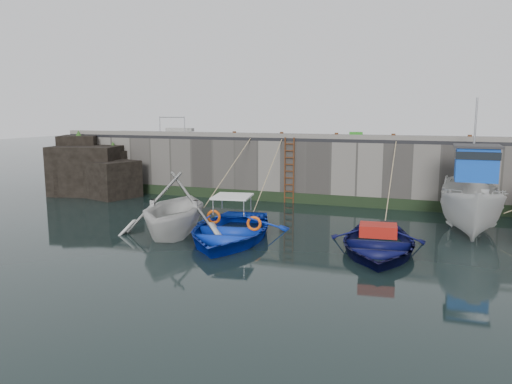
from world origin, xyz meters
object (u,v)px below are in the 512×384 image
(bollard_b, at_px, (282,135))
(boat_near_white, at_px, (174,234))
(bollard_a, at_px, (234,134))
(bollard_d, at_px, (393,137))
(ladder, at_px, (289,171))
(bollard_e, at_px, (470,138))
(boat_far_white, at_px, (472,204))
(fish_crate, at_px, (356,135))
(boat_near_navy, at_px, (377,251))
(bollard_c, at_px, (336,136))
(boat_near_blue, at_px, (229,239))

(bollard_b, bearing_deg, boat_near_white, -102.72)
(bollard_a, bearing_deg, bollard_d, 0.00)
(ladder, xyz_separation_m, bollard_e, (8.00, 0.34, 1.71))
(boat_far_white, relative_size, fish_crate, 9.51)
(fish_crate, height_order, bollard_e, fish_crate)
(boat_near_navy, bearing_deg, bollard_c, 104.56)
(ladder, xyz_separation_m, boat_near_white, (-2.25, -7.40, -1.59))
(ladder, xyz_separation_m, boat_near_navy, (5.04, -7.28, -1.59))
(bollard_c, bearing_deg, bollard_d, 0.00)
(bollard_c, bearing_deg, ladder, -171.33)
(boat_near_navy, height_order, fish_crate, fish_crate)
(boat_near_blue, xyz_separation_m, bollard_a, (-2.95, 7.76, 3.30))
(bollard_c, bearing_deg, boat_near_white, -119.89)
(ladder, xyz_separation_m, bollard_a, (-3.00, 0.34, 1.71))
(fish_crate, relative_size, bollard_d, 2.26)
(boat_near_white, bearing_deg, boat_near_navy, -11.76)
(fish_crate, bearing_deg, boat_near_blue, -118.58)
(boat_near_white, relative_size, bollard_e, 17.46)
(boat_near_navy, bearing_deg, bollard_a, 130.66)
(boat_near_blue, relative_size, boat_far_white, 0.93)
(ladder, distance_m, bollard_c, 2.81)
(ladder, relative_size, boat_near_navy, 0.65)
(boat_near_navy, distance_m, boat_far_white, 5.28)
(bollard_e, bearing_deg, boat_near_white, -142.95)
(boat_near_blue, bearing_deg, boat_near_navy, -6.93)
(ladder, bearing_deg, fish_crate, 22.17)
(fish_crate, bearing_deg, bollard_c, -140.83)
(boat_far_white, xyz_separation_m, bollard_e, (-0.04, 3.39, 2.31))
(boat_near_white, bearing_deg, fish_crate, 46.05)
(boat_near_navy, distance_m, bollard_c, 8.77)
(ladder, bearing_deg, bollard_b, 146.14)
(bollard_a, bearing_deg, bollard_b, 0.00)
(bollard_a, relative_size, bollard_b, 1.00)
(boat_near_blue, distance_m, boat_near_navy, 5.09)
(bollard_e, bearing_deg, bollard_d, 180.00)
(boat_near_blue, height_order, bollard_c, bollard_c)
(boat_near_navy, height_order, bollard_d, bollard_d)
(boat_near_blue, relative_size, bollard_e, 19.98)
(boat_near_navy, xyz_separation_m, bollard_d, (-0.24, 7.61, 3.30))
(bollard_a, distance_m, bollard_e, 11.00)
(boat_near_blue, xyz_separation_m, bollard_d, (4.85, 7.76, 3.30))
(bollard_b, bearing_deg, bollard_c, 0.00)
(boat_far_white, bearing_deg, bollard_a, 163.15)
(boat_far_white, relative_size, bollard_a, 21.46)
(bollard_a, xyz_separation_m, bollard_c, (5.20, 0.00, 0.00))
(bollard_c, bearing_deg, fish_crate, 48.45)
(boat_near_navy, xyz_separation_m, bollard_b, (-5.54, 7.61, 3.30))
(boat_near_white, relative_size, bollard_c, 17.46)
(boat_near_navy, height_order, bollard_e, bollard_e)
(boat_near_blue, height_order, bollard_b, bollard_b)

